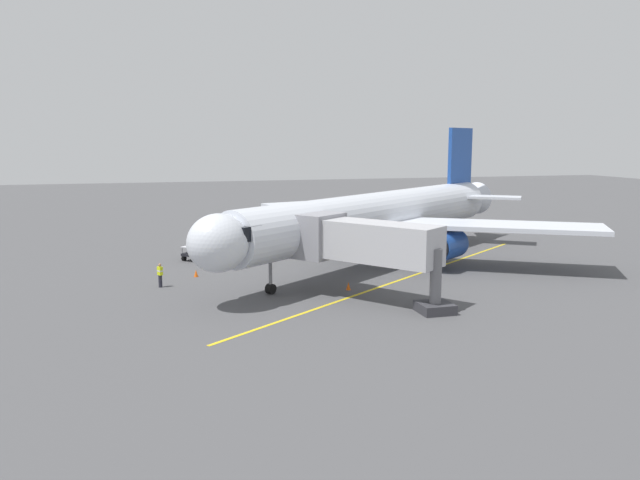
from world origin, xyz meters
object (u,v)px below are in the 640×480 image
object	(u,v)px
airplane	(380,216)
ground_crew_wing_walker	(271,245)
jet_bridge	(358,242)
safety_cone_nose_left	(348,286)
safety_cone_nose_right	(196,273)
baggage_cart_near_nose	(197,252)
ground_crew_marshaller	(160,275)

from	to	relation	value
airplane	ground_crew_wing_walker	xyz separation A→B (m)	(8.07, -6.42, -3.12)
jet_bridge	safety_cone_nose_left	xyz separation A→B (m)	(-0.19, -2.45, -3.49)
safety_cone_nose_left	safety_cone_nose_right	bearing A→B (deg)	-36.23
jet_bridge	safety_cone_nose_left	world-z (taller)	jet_bridge
airplane	baggage_cart_near_nose	xyz separation A→B (m)	(14.77, -5.71, -3.35)
ground_crew_wing_walker	safety_cone_nose_right	bearing A→B (deg)	46.83
baggage_cart_near_nose	safety_cone_nose_left	xyz separation A→B (m)	(-9.18, 14.33, -0.38)
baggage_cart_near_nose	safety_cone_nose_right	bearing A→B (deg)	84.76
airplane	safety_cone_nose_left	distance (m)	10.93
ground_crew_wing_walker	baggage_cart_near_nose	world-z (taller)	ground_crew_wing_walker
baggage_cart_near_nose	safety_cone_nose_left	world-z (taller)	baggage_cart_near_nose
ground_crew_wing_walker	baggage_cart_near_nose	xyz separation A→B (m)	(6.70, 0.71, -0.23)
ground_crew_wing_walker	baggage_cart_near_nose	bearing A→B (deg)	6.07
baggage_cart_near_nose	safety_cone_nose_left	bearing A→B (deg)	122.63
ground_crew_marshaller	baggage_cart_near_nose	bearing A→B (deg)	-108.64
ground_crew_marshaller	safety_cone_nose_right	world-z (taller)	ground_crew_marshaller
ground_crew_wing_walker	safety_cone_nose_right	world-z (taller)	ground_crew_wing_walker
ground_crew_marshaller	safety_cone_nose_right	distance (m)	3.96
airplane	safety_cone_nose_right	size ratio (longest dim) A/B	62.91
baggage_cart_near_nose	safety_cone_nose_left	size ratio (longest dim) A/B	5.22
airplane	jet_bridge	size ratio (longest dim) A/B	3.37
ground_crew_wing_walker	safety_cone_nose_left	xyz separation A→B (m)	(-2.47, 15.04, -0.61)
airplane	ground_crew_wing_walker	size ratio (longest dim) A/B	20.24
airplane	ground_crew_marshaller	world-z (taller)	airplane
jet_bridge	baggage_cart_near_nose	world-z (taller)	jet_bridge
jet_bridge	safety_cone_nose_right	distance (m)	14.08
airplane	safety_cone_nose_right	distance (m)	15.93
ground_crew_marshaller	safety_cone_nose_left	size ratio (longest dim) A/B	3.11
jet_bridge	ground_crew_marshaller	world-z (taller)	jet_bridge
ground_crew_wing_walker	safety_cone_nose_left	bearing A→B (deg)	99.34
ground_crew_marshaller	baggage_cart_near_nose	xyz separation A→B (m)	(-3.36, -9.96, -0.23)
ground_crew_marshaller	baggage_cart_near_nose	size ratio (longest dim) A/B	0.60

